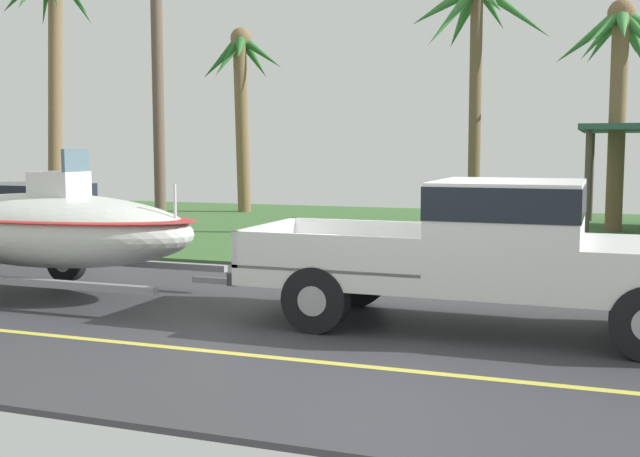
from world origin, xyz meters
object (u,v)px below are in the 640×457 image
palm_tree_near_left (621,60)px  palm_tree_far_right (50,19)px  utility_pole (158,73)px  parked_sedan_near (35,215)px  palm_tree_near_right (240,80)px  pickup_truck_towing (505,247)px  boat_on_trailer (46,229)px  palm_tree_far_left (474,33)px

palm_tree_near_left → palm_tree_far_right: bearing=-161.1°
palm_tree_near_left → utility_pole: utility_pole is taller
parked_sedan_near → palm_tree_near_right: bearing=85.0°
parked_sedan_near → palm_tree_near_left: (12.48, 6.83, 3.73)m
pickup_truck_towing → boat_on_trailer: 6.72m
parked_sedan_near → utility_pole: utility_pole is taller
palm_tree_near_right → palm_tree_far_right: (-1.94, -7.00, 1.04)m
parked_sedan_near → utility_pole: (3.41, -0.19, 3.06)m
parked_sedan_near → palm_tree_far_right: 5.36m
parked_sedan_near → palm_tree_near_right: 9.93m
pickup_truck_towing → parked_sedan_near: size_ratio=1.29×
palm_tree_near_left → utility_pole: 11.49m
palm_tree_far_left → palm_tree_far_right: bearing=-165.0°
palm_tree_far_left → palm_tree_far_right: size_ratio=0.88×
pickup_truck_towing → palm_tree_near_left: 12.38m
parked_sedan_near → palm_tree_far_left: palm_tree_far_left is taller
palm_tree_far_right → pickup_truck_towing: bearing=-30.3°
pickup_truck_towing → palm_tree_near_left: (1.37, 11.83, 3.38)m
boat_on_trailer → palm_tree_far_right: bearing=127.6°
palm_tree_far_left → utility_pole: size_ratio=0.88×
utility_pole → palm_tree_near_left: bearing=37.7°
palm_tree_far_left → utility_pole: utility_pole is taller
palm_tree_far_right → utility_pole: 5.40m
pickup_truck_towing → utility_pole: size_ratio=0.81×
pickup_truck_towing → palm_tree_near_left: palm_tree_near_left is taller
palm_tree_far_right → parked_sedan_near: bearing=-62.2°
pickup_truck_towing → palm_tree_far_right: 14.88m
pickup_truck_towing → boat_on_trailer: boat_on_trailer is taller
boat_on_trailer → palm_tree_near_left: palm_tree_near_left is taller
boat_on_trailer → palm_tree_near_right: palm_tree_near_right is taller
palm_tree_near_left → palm_tree_near_right: bearing=168.7°
palm_tree_near_left → utility_pole: bearing=-142.3°
boat_on_trailer → palm_tree_near_left: (8.09, 11.83, 3.40)m
boat_on_trailer → parked_sedan_near: (-4.39, 5.00, -0.32)m
boat_on_trailer → pickup_truck_towing: bearing=0.0°
palm_tree_far_left → utility_pole: 7.75m
parked_sedan_near → palm_tree_near_right: palm_tree_near_right is taller
palm_tree_near_left → palm_tree_far_left: (-3.38, -1.91, 0.56)m
boat_on_trailer → palm_tree_near_left: bearing=55.6°
boat_on_trailer → utility_pole: size_ratio=0.85×
pickup_truck_towing → palm_tree_near_left: size_ratio=0.99×
palm_tree_near_left → utility_pole: (-9.07, -7.02, -0.66)m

